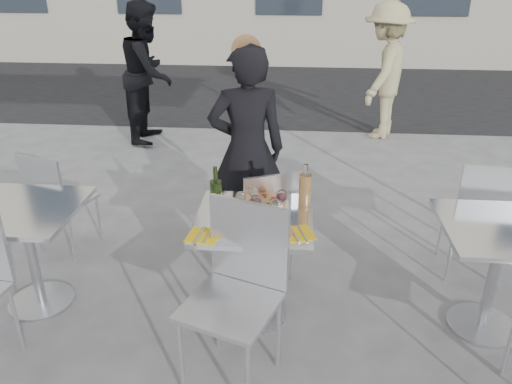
# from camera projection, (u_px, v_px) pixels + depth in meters

# --- Properties ---
(ground) EXTENTS (80.00, 80.00, 0.00)m
(ground) POSITION_uv_depth(u_px,v_px,m) (254.00, 314.00, 3.40)
(ground) COLOR slate
(street_asphalt) EXTENTS (24.00, 5.00, 0.00)m
(street_asphalt) POSITION_uv_depth(u_px,v_px,m) (285.00, 88.00, 9.26)
(street_asphalt) COLOR black
(street_asphalt) RESTS_ON ground
(main_table) EXTENTS (0.72, 0.72, 0.75)m
(main_table) POSITION_uv_depth(u_px,v_px,m) (254.00, 246.00, 3.17)
(main_table) COLOR #B7BABF
(main_table) RESTS_ON ground
(side_table_left) EXTENTS (0.72, 0.72, 0.75)m
(side_table_left) POSITION_uv_depth(u_px,v_px,m) (27.00, 236.00, 3.28)
(side_table_left) COLOR #B7BABF
(side_table_left) RESTS_ON ground
(side_table_right) EXTENTS (0.72, 0.72, 0.75)m
(side_table_right) POSITION_uv_depth(u_px,v_px,m) (498.00, 257.00, 3.05)
(side_table_right) COLOR #B7BABF
(side_table_right) RESTS_ON ground
(chair_far) EXTENTS (0.53, 0.54, 0.89)m
(chair_far) POSITION_uv_depth(u_px,v_px,m) (267.00, 216.00, 3.57)
(chair_far) COLOR silver
(chair_far) RESTS_ON ground
(chair_near) EXTENTS (0.61, 0.61, 1.03)m
(chair_near) POSITION_uv_depth(u_px,v_px,m) (239.00, 280.00, 2.71)
(chair_near) COLOR silver
(chair_near) RESTS_ON ground
(side_chair_lfar) EXTENTS (0.50, 0.51, 0.86)m
(side_chair_lfar) POSITION_uv_depth(u_px,v_px,m) (55.00, 195.00, 3.91)
(side_chair_lfar) COLOR silver
(side_chair_lfar) RESTS_ON ground
(side_chair_rfar) EXTENTS (0.46, 0.48, 0.95)m
(side_chair_rfar) POSITION_uv_depth(u_px,v_px,m) (483.00, 211.00, 3.55)
(side_chair_rfar) COLOR silver
(side_chair_rfar) RESTS_ON ground
(woman_diner) EXTENTS (0.67, 0.51, 1.66)m
(woman_diner) POSITION_uv_depth(u_px,v_px,m) (247.00, 150.00, 3.91)
(woman_diner) COLOR black
(woman_diner) RESTS_ON ground
(pedestrian_a) EXTENTS (0.67, 0.85, 1.75)m
(pedestrian_a) POSITION_uv_depth(u_px,v_px,m) (148.00, 73.00, 6.33)
(pedestrian_a) COLOR black
(pedestrian_a) RESTS_ON ground
(pedestrian_b) EXTENTS (1.03, 1.28, 1.73)m
(pedestrian_b) POSITION_uv_depth(u_px,v_px,m) (385.00, 72.00, 6.44)
(pedestrian_b) COLOR tan
(pedestrian_b) RESTS_ON ground
(pizza_near) EXTENTS (0.35, 0.35, 0.02)m
(pizza_near) POSITION_uv_depth(u_px,v_px,m) (263.00, 232.00, 2.89)
(pizza_near) COLOR #E1A157
(pizza_near) RESTS_ON main_table
(pizza_far) EXTENTS (0.34, 0.34, 0.03)m
(pizza_far) POSITION_uv_depth(u_px,v_px,m) (263.00, 203.00, 3.21)
(pizza_far) COLOR white
(pizza_far) RESTS_ON main_table
(salad_plate) EXTENTS (0.22, 0.22, 0.09)m
(salad_plate) POSITION_uv_depth(u_px,v_px,m) (259.00, 213.00, 3.04)
(salad_plate) COLOR white
(salad_plate) RESTS_ON main_table
(wine_bottle) EXTENTS (0.07, 0.08, 0.29)m
(wine_bottle) POSITION_uv_depth(u_px,v_px,m) (216.00, 194.00, 3.11)
(wine_bottle) COLOR #395921
(wine_bottle) RESTS_ON main_table
(carafe) EXTENTS (0.08, 0.08, 0.29)m
(carafe) POSITION_uv_depth(u_px,v_px,m) (305.00, 190.00, 3.16)
(carafe) COLOR tan
(carafe) RESTS_ON main_table
(sugar_shaker) EXTENTS (0.06, 0.06, 0.11)m
(sugar_shaker) POSITION_uv_depth(u_px,v_px,m) (277.00, 209.00, 3.06)
(sugar_shaker) COLOR white
(sugar_shaker) RESTS_ON main_table
(wineglass_white_a) EXTENTS (0.07, 0.07, 0.16)m
(wineglass_white_a) POSITION_uv_depth(u_px,v_px,m) (241.00, 199.00, 3.06)
(wineglass_white_a) COLOR white
(wineglass_white_a) RESTS_ON main_table
(wineglass_white_b) EXTENTS (0.07, 0.07, 0.16)m
(wineglass_white_b) POSITION_uv_depth(u_px,v_px,m) (253.00, 192.00, 3.15)
(wineglass_white_b) COLOR white
(wineglass_white_b) RESTS_ON main_table
(wineglass_red_a) EXTENTS (0.07, 0.07, 0.16)m
(wineglass_red_a) POSITION_uv_depth(u_px,v_px,m) (256.00, 202.00, 3.02)
(wineglass_red_a) COLOR white
(wineglass_red_a) RESTS_ON main_table
(wineglass_red_b) EXTENTS (0.07, 0.07, 0.16)m
(wineglass_red_b) POSITION_uv_depth(u_px,v_px,m) (282.00, 197.00, 3.09)
(wineglass_red_b) COLOR white
(wineglass_red_b) RESTS_ON main_table
(napkin_left) EXTENTS (0.20, 0.20, 0.01)m
(napkin_left) POSITION_uv_depth(u_px,v_px,m) (203.00, 236.00, 2.87)
(napkin_left) COLOR yellow
(napkin_left) RESTS_ON main_table
(napkin_right) EXTENTS (0.23, 0.23, 0.01)m
(napkin_right) POSITION_uv_depth(u_px,v_px,m) (297.00, 233.00, 2.89)
(napkin_right) COLOR yellow
(napkin_right) RESTS_ON main_table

